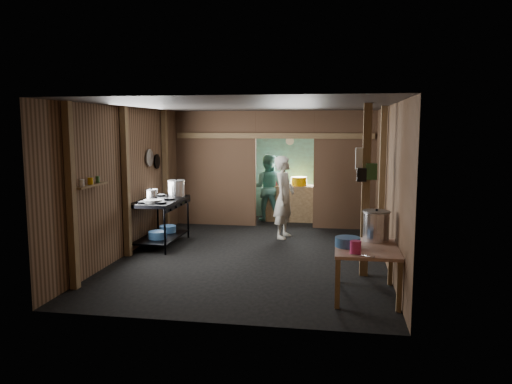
% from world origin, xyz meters
% --- Properties ---
extents(floor, '(4.50, 7.00, 0.00)m').
position_xyz_m(floor, '(0.00, 0.00, 0.00)').
color(floor, black).
rests_on(floor, ground).
extents(ceiling, '(4.50, 7.00, 0.00)m').
position_xyz_m(ceiling, '(0.00, 0.00, 2.60)').
color(ceiling, '#3D3732').
rests_on(ceiling, ground).
extents(wall_back, '(4.50, 0.00, 2.60)m').
position_xyz_m(wall_back, '(0.00, 3.50, 1.30)').
color(wall_back, brown).
rests_on(wall_back, ground).
extents(wall_front, '(4.50, 0.00, 2.60)m').
position_xyz_m(wall_front, '(0.00, -3.50, 1.30)').
color(wall_front, brown).
rests_on(wall_front, ground).
extents(wall_left, '(0.00, 7.00, 2.60)m').
position_xyz_m(wall_left, '(-2.25, 0.00, 1.30)').
color(wall_left, brown).
rests_on(wall_left, ground).
extents(wall_right, '(0.00, 7.00, 2.60)m').
position_xyz_m(wall_right, '(2.25, 0.00, 1.30)').
color(wall_right, brown).
rests_on(wall_right, ground).
extents(partition_left, '(1.85, 0.10, 2.60)m').
position_xyz_m(partition_left, '(-1.32, 2.20, 1.30)').
color(partition_left, brown).
rests_on(partition_left, floor).
extents(partition_right, '(1.35, 0.10, 2.60)m').
position_xyz_m(partition_right, '(1.57, 2.20, 1.30)').
color(partition_right, brown).
rests_on(partition_right, floor).
extents(partition_header, '(1.30, 0.10, 0.60)m').
position_xyz_m(partition_header, '(0.25, 2.20, 2.30)').
color(partition_header, brown).
rests_on(partition_header, wall_back).
extents(turquoise_panel, '(4.40, 0.06, 2.50)m').
position_xyz_m(turquoise_panel, '(0.00, 3.44, 1.25)').
color(turquoise_panel, '#6AC2B8').
rests_on(turquoise_panel, wall_back).
extents(back_counter, '(1.20, 0.50, 0.85)m').
position_xyz_m(back_counter, '(0.30, 2.95, 0.42)').
color(back_counter, '#94734C').
rests_on(back_counter, floor).
extents(wall_clock, '(0.20, 0.03, 0.20)m').
position_xyz_m(wall_clock, '(0.25, 3.40, 1.90)').
color(wall_clock, silver).
rests_on(wall_clock, wall_back).
extents(post_left_a, '(0.10, 0.12, 2.60)m').
position_xyz_m(post_left_a, '(-2.18, -2.60, 1.30)').
color(post_left_a, '#94734C').
rests_on(post_left_a, floor).
extents(post_left_b, '(0.10, 0.12, 2.60)m').
position_xyz_m(post_left_b, '(-2.18, -0.80, 1.30)').
color(post_left_b, '#94734C').
rests_on(post_left_b, floor).
extents(post_left_c, '(0.10, 0.12, 2.60)m').
position_xyz_m(post_left_c, '(-2.18, 1.20, 1.30)').
color(post_left_c, '#94734C').
rests_on(post_left_c, floor).
extents(post_right, '(0.10, 0.12, 2.60)m').
position_xyz_m(post_right, '(2.18, -0.20, 1.30)').
color(post_right, '#94734C').
rests_on(post_right, floor).
extents(post_free, '(0.12, 0.12, 2.60)m').
position_xyz_m(post_free, '(1.85, -1.30, 1.30)').
color(post_free, '#94734C').
rests_on(post_free, floor).
extents(cross_beam, '(4.40, 0.12, 0.12)m').
position_xyz_m(cross_beam, '(0.00, 2.15, 2.05)').
color(cross_beam, '#94734C').
rests_on(cross_beam, wall_left).
extents(pan_lid_big, '(0.03, 0.34, 0.34)m').
position_xyz_m(pan_lid_big, '(-2.21, 0.40, 1.65)').
color(pan_lid_big, gray).
rests_on(pan_lid_big, wall_left).
extents(pan_lid_small, '(0.03, 0.30, 0.30)m').
position_xyz_m(pan_lid_small, '(-2.21, 0.80, 1.55)').
color(pan_lid_small, black).
rests_on(pan_lid_small, wall_left).
extents(wall_shelf, '(0.14, 0.80, 0.03)m').
position_xyz_m(wall_shelf, '(-2.15, -2.10, 1.40)').
color(wall_shelf, '#94734C').
rests_on(wall_shelf, wall_left).
extents(jar_white, '(0.07, 0.07, 0.10)m').
position_xyz_m(jar_white, '(-2.15, -2.35, 1.47)').
color(jar_white, silver).
rests_on(jar_white, wall_shelf).
extents(jar_yellow, '(0.08, 0.08, 0.10)m').
position_xyz_m(jar_yellow, '(-2.15, -2.10, 1.47)').
color(jar_yellow, '#BD8100').
rests_on(jar_yellow, wall_shelf).
extents(jar_green, '(0.06, 0.06, 0.10)m').
position_xyz_m(jar_green, '(-2.15, -1.88, 1.47)').
color(jar_green, '#2B5528').
rests_on(jar_green, wall_shelf).
extents(bag_white, '(0.22, 0.15, 0.32)m').
position_xyz_m(bag_white, '(1.80, -1.22, 1.78)').
color(bag_white, silver).
rests_on(bag_white, post_free).
extents(bag_green, '(0.16, 0.12, 0.24)m').
position_xyz_m(bag_green, '(1.92, -1.36, 1.60)').
color(bag_green, '#2B5528').
rests_on(bag_green, post_free).
extents(bag_black, '(0.14, 0.10, 0.20)m').
position_xyz_m(bag_black, '(1.78, -1.38, 1.55)').
color(bag_black, black).
rests_on(bag_black, post_free).
extents(gas_range, '(0.77, 1.50, 0.88)m').
position_xyz_m(gas_range, '(-1.88, 0.05, 0.44)').
color(gas_range, black).
rests_on(gas_range, floor).
extents(prep_table, '(0.83, 1.14, 0.67)m').
position_xyz_m(prep_table, '(1.83, -2.25, 0.34)').
color(prep_table, tan).
rests_on(prep_table, floor).
extents(stove_pot_large, '(0.40, 0.40, 0.34)m').
position_xyz_m(stove_pot_large, '(-1.71, 0.51, 1.04)').
color(stove_pot_large, silver).
rests_on(stove_pot_large, gas_range).
extents(stove_pot_med, '(0.28, 0.28, 0.21)m').
position_xyz_m(stove_pot_med, '(-2.05, 0.03, 0.97)').
color(stove_pot_med, silver).
rests_on(stove_pot_med, gas_range).
extents(frying_pan, '(0.42, 0.60, 0.07)m').
position_xyz_m(frying_pan, '(-1.88, -0.34, 0.91)').
color(frying_pan, gray).
rests_on(frying_pan, gas_range).
extents(blue_tub_front, '(0.34, 0.34, 0.14)m').
position_xyz_m(blue_tub_front, '(-1.88, -0.15, 0.24)').
color(blue_tub_front, '#335C8F').
rests_on(blue_tub_front, gas_range).
extents(blue_tub_back, '(0.33, 0.33, 0.13)m').
position_xyz_m(blue_tub_back, '(-1.88, 0.41, 0.24)').
color(blue_tub_back, '#335C8F').
rests_on(blue_tub_back, gas_range).
extents(stock_pot, '(0.49, 0.49, 0.45)m').
position_xyz_m(stock_pot, '(1.97, -1.88, 0.88)').
color(stock_pot, silver).
rests_on(stock_pot, prep_table).
extents(wash_basin, '(0.38, 0.38, 0.13)m').
position_xyz_m(wash_basin, '(1.58, -2.28, 0.74)').
color(wash_basin, '#335C8F').
rests_on(wash_basin, prep_table).
extents(pink_bucket, '(0.18, 0.18, 0.17)m').
position_xyz_m(pink_bucket, '(1.67, -2.65, 0.76)').
color(pink_bucket, '#C32A66').
rests_on(pink_bucket, prep_table).
extents(knife, '(0.29, 0.13, 0.01)m').
position_xyz_m(knife, '(1.76, -2.75, 0.68)').
color(knife, silver).
rests_on(knife, prep_table).
extents(yellow_tub, '(0.38, 0.38, 0.21)m').
position_xyz_m(yellow_tub, '(0.51, 2.95, 0.96)').
color(yellow_tub, '#BD8100').
rests_on(yellow_tub, back_counter).
extents(red_cup, '(0.13, 0.13, 0.15)m').
position_xyz_m(red_cup, '(-0.04, 2.95, 0.93)').
color(red_cup, '#CE384A').
rests_on(red_cup, back_counter).
extents(cook, '(0.52, 0.68, 1.67)m').
position_xyz_m(cook, '(0.37, 1.07, 0.84)').
color(cook, beige).
rests_on(cook, floor).
extents(worker_back, '(0.80, 0.64, 1.60)m').
position_xyz_m(worker_back, '(-0.22, 2.86, 0.80)').
color(worker_back, teal).
rests_on(worker_back, floor).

